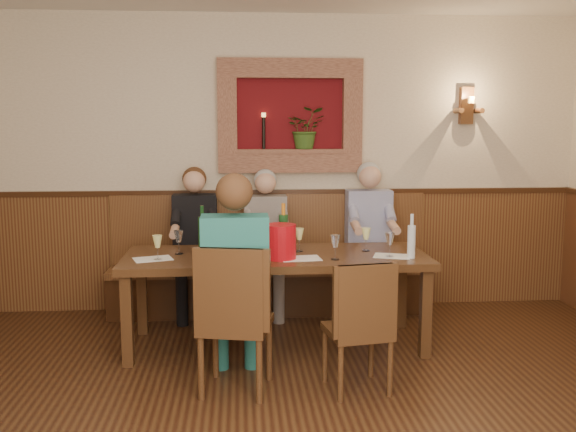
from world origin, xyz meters
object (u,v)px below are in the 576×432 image
chair_near_right (358,352)px  wine_bottle_green_b (202,233)px  spittoon_bucket (281,242)px  dining_table (276,263)px  bench (270,278)px  person_bench_mid (266,256)px  person_bench_left (195,256)px  wine_bottle_green_a (283,233)px  person_chair_front (236,299)px  water_bottle (411,240)px  person_bench_right (370,251)px  chair_near_left (235,349)px

chair_near_right → wine_bottle_green_b: 1.66m
chair_near_right → wine_bottle_green_b: size_ratio=2.40×
spittoon_bucket → dining_table: bearing=99.4°
bench → person_bench_mid: size_ratio=2.20×
bench → person_bench_left: 0.75m
wine_bottle_green_a → wine_bottle_green_b: bearing=170.2°
person_chair_front → water_bottle: bearing=22.3°
person_bench_mid → person_bench_right: bearing=-0.1°
dining_table → person_bench_right: 1.26m
person_bench_right → wine_bottle_green_b: person_bench_right is taller
dining_table → bench: bearing=90.0°
chair_near_left → person_bench_left: size_ratio=0.73×
water_bottle → chair_near_left: bearing=-154.1°
chair_near_left → wine_bottle_green_b: bearing=116.4°
person_chair_front → spittoon_bucket: bearing=60.3°
chair_near_left → person_bench_right: 2.15m
person_bench_mid → wine_bottle_green_a: size_ratio=3.39×
chair_near_left → chair_near_right: size_ratio=1.12×
chair_near_right → wine_bottle_green_a: (-0.43, 0.97, 0.65)m
chair_near_right → wine_bottle_green_a: size_ratio=2.24×
person_bench_mid → wine_bottle_green_b: 0.93m
person_bench_left → spittoon_bucket: (0.73, -1.01, 0.31)m
dining_table → wine_bottle_green_b: (-0.59, 0.16, 0.23)m
person_bench_mid → wine_bottle_green_a: (0.11, -0.79, 0.35)m
wine_bottle_green_a → water_bottle: wine_bottle_green_a is taller
dining_table → wine_bottle_green_a: wine_bottle_green_a is taller
person_bench_left → person_chair_front: bearing=-76.8°
person_bench_mid → spittoon_bucket: (0.07, -1.01, 0.32)m
person_bench_left → wine_bottle_green_b: 0.76m
chair_near_left → water_bottle: size_ratio=2.93×
chair_near_right → person_bench_mid: bearing=97.4°
chair_near_right → person_bench_right: person_bench_right is taller
spittoon_bucket → wine_bottle_green_a: (0.03, 0.22, 0.03)m
person_bench_mid → wine_bottle_green_b: person_bench_mid is taller
chair_near_left → dining_table: bearing=81.9°
dining_table → wine_bottle_green_b: 0.65m
person_bench_mid → person_chair_front: (-0.27, -1.62, 0.05)m
dining_table → person_bench_right: size_ratio=1.68×
chair_near_right → person_bench_right: size_ratio=0.63×
person_bench_left → person_bench_right: bearing=-0.0°
dining_table → water_bottle: 1.08m
dining_table → chair_near_right: (0.49, -0.93, -0.41)m
bench → chair_near_left: 1.85m
dining_table → person_bench_left: bearing=129.8°
chair_near_right → water_bottle: (0.54, 0.71, 0.63)m
chair_near_left → wine_bottle_green_a: bearing=79.5°
person_bench_mid → bench: bearing=66.6°
person_bench_mid → chair_near_left: bearing=-99.2°
person_chair_front → spittoon_bucket: person_chair_front is taller
dining_table → person_bench_left: 1.10m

